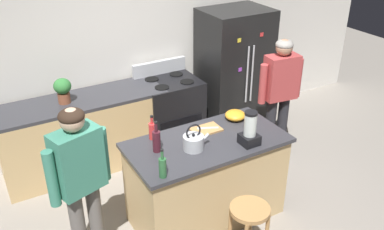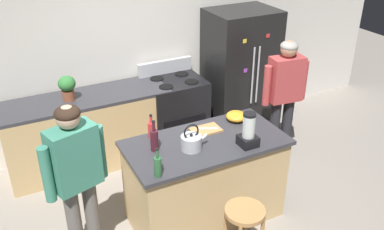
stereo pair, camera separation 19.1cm
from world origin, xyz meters
name	(u,v)px [view 1 (the left image)]	position (x,y,z in m)	size (l,w,h in m)	color
ground_plane	(206,215)	(0.00, 0.00, 0.00)	(14.00, 14.00, 0.00)	gray
back_wall	(129,46)	(0.00, 1.95, 1.35)	(8.00, 0.10, 2.70)	silver
kitchen_island	(206,180)	(0.00, 0.00, 0.47)	(1.59, 0.81, 0.94)	tan
back_counter_run	(85,134)	(-0.80, 1.55, 0.47)	(2.00, 0.64, 0.94)	tan
refrigerator	(233,72)	(1.36, 1.50, 0.88)	(0.90, 0.73, 1.75)	black
stove_range	(170,112)	(0.36, 1.52, 0.48)	(0.76, 0.65, 1.12)	black
person_by_island_left	(80,176)	(-1.27, -0.02, 0.98)	(0.59, 0.33, 1.62)	#66605B
person_by_sink_right	(280,89)	(1.40, 0.57, 0.97)	(0.60, 0.27, 1.59)	#26262B
bar_stool	(249,220)	(-0.01, -0.75, 0.51)	(0.36, 0.36, 0.65)	#B7844C
potted_plant	(63,89)	(-0.99, 1.55, 1.11)	(0.20, 0.20, 0.30)	brown
blender_appliance	(250,131)	(0.32, -0.25, 1.08)	(0.17, 0.17, 0.35)	black
bottle_soda	(152,130)	(-0.45, 0.31, 1.03)	(0.07, 0.07, 0.26)	red
bottle_wine	(157,141)	(-0.51, 0.08, 1.05)	(0.08, 0.08, 0.32)	#471923
bottle_olive_oil	(163,167)	(-0.64, -0.32, 1.04)	(0.07, 0.07, 0.28)	#2D6638
mixing_bowl	(235,115)	(0.49, 0.23, 0.99)	(0.22, 0.22, 0.10)	orange
tea_kettle	(194,142)	(-0.19, -0.06, 1.02)	(0.28, 0.20, 0.27)	#B7BABF
cutting_board	(206,130)	(0.10, 0.18, 0.95)	(0.30, 0.20, 0.02)	#B7844C
chef_knife	(208,128)	(0.12, 0.18, 0.96)	(0.22, 0.03, 0.01)	#B7BABF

